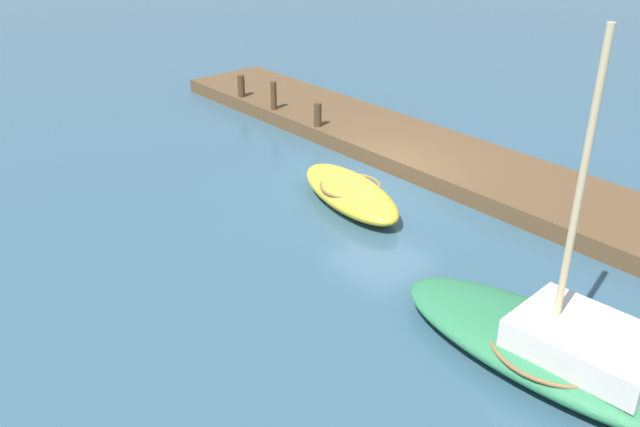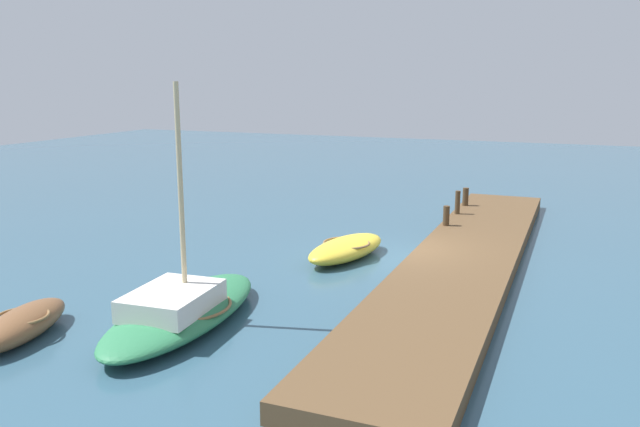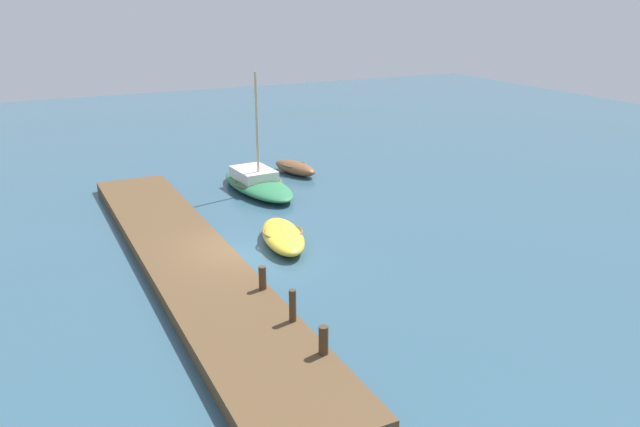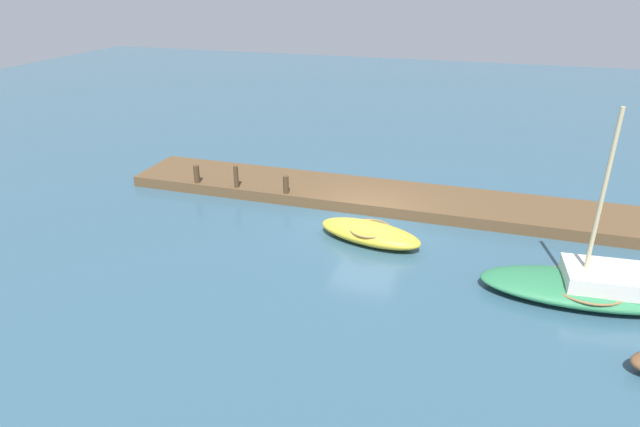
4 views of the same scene
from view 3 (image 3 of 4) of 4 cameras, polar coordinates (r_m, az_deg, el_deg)
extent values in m
plane|color=#33566B|center=(22.74, -6.82, -3.95)|extent=(84.00, 84.00, 0.00)
cube|color=brown|center=(22.14, -11.70, -4.27)|extent=(21.32, 3.10, 0.45)
ellipsoid|color=brown|center=(33.06, -2.27, 4.16)|extent=(3.19, 1.82, 0.66)
torus|color=olive|center=(33.01, -2.28, 4.47)|extent=(1.45, 1.45, 0.07)
ellipsoid|color=#2D7A4C|center=(30.17, -5.63, 2.57)|extent=(6.06, 2.60, 0.62)
torus|color=olive|center=(30.12, -5.64, 2.88)|extent=(2.42, 2.42, 0.07)
cube|color=silver|center=(30.46, -6.03, 3.58)|extent=(2.36, 1.77, 0.51)
cylinder|color=#C6B284|center=(29.41, -5.72, 7.68)|extent=(0.12, 0.12, 5.15)
ellipsoid|color=gold|center=(23.62, -3.38, -2.06)|extent=(3.98, 2.22, 0.68)
torus|color=olive|center=(23.56, -3.39, -1.64)|extent=(1.81, 1.81, 0.07)
cylinder|color=#47331E|center=(19.16, -5.22, -5.82)|extent=(0.23, 0.23, 0.73)
cylinder|color=#47331E|center=(17.27, -2.50, -8.32)|extent=(0.20, 0.20, 0.93)
cylinder|color=#47331E|center=(15.84, 0.32, -11.38)|extent=(0.25, 0.25, 0.75)
camera|label=1|loc=(36.78, 4.99, 16.80)|focal=38.26mm
camera|label=2|loc=(39.26, -24.45, 12.87)|focal=35.92mm
camera|label=4|loc=(34.73, 21.46, 17.75)|focal=30.38mm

